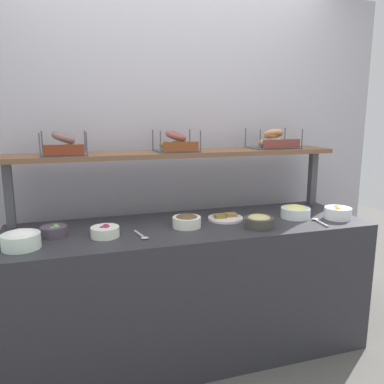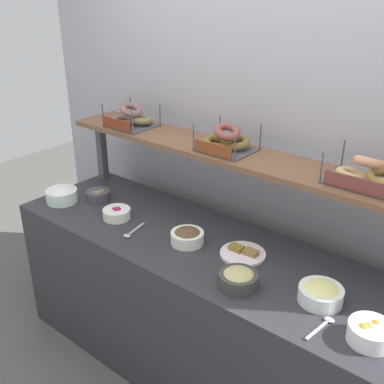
{
  "view_description": "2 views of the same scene",
  "coord_description": "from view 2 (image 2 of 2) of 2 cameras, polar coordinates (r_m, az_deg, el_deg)",
  "views": [
    {
      "loc": [
        -0.69,
        -2.2,
        1.52
      ],
      "look_at": [
        0.03,
        0.08,
        1.04
      ],
      "focal_mm": 36.23,
      "sensor_mm": 36.0,
      "label": 1
    },
    {
      "loc": [
        1.31,
        -1.64,
        2.1
      ],
      "look_at": [
        -0.1,
        0.08,
        1.08
      ],
      "focal_mm": 43.64,
      "sensor_mm": 36.0,
      "label": 2
    }
  ],
  "objects": [
    {
      "name": "ground_plane",
      "position": [
        2.97,
        0.62,
        -20.39
      ],
      "size": [
        8.0,
        8.0,
        0.0
      ],
      "primitive_type": "plane",
      "color": "#595651"
    },
    {
      "name": "back_wall",
      "position": [
        2.7,
        8.09,
        4.96
      ],
      "size": [
        3.41,
        0.06,
        2.4
      ],
      "primitive_type": "cube",
      "color": "#AFABB5",
      "rests_on": "ground_plane"
    },
    {
      "name": "deli_counter",
      "position": [
        2.68,
        0.67,
        -13.97
      ],
      "size": [
        2.21,
        0.7,
        0.85
      ],
      "primitive_type": "cube",
      "color": "#2D2D33",
      "rests_on": "ground_plane"
    },
    {
      "name": "shelf_riser_left",
      "position": [
        3.21,
        -10.96,
        5.09
      ],
      "size": [
        0.05,
        0.05,
        0.4
      ],
      "primitive_type": "cube",
      "color": "#4C4C51",
      "rests_on": "deli_counter"
    },
    {
      "name": "upper_shelf",
      "position": [
        2.46,
        4.72,
        4.72
      ],
      "size": [
        2.17,
        0.32,
        0.03
      ],
      "primitive_type": "cube",
      "color": "brown",
      "rests_on": "shelf_riser_left"
    },
    {
      "name": "bowl_chocolate_spread",
      "position": [
        2.42,
        -0.58,
        -5.43
      ],
      "size": [
        0.17,
        0.17,
        0.08
      ],
      "color": "white",
      "rests_on": "deli_counter"
    },
    {
      "name": "bowl_beet_salad",
      "position": [
        2.7,
        -9.18,
        -2.56
      ],
      "size": [
        0.16,
        0.16,
        0.07
      ],
      "color": "white",
      "rests_on": "deli_counter"
    },
    {
      "name": "bowl_egg_salad",
      "position": [
        2.08,
        15.47,
        -11.82
      ],
      "size": [
        0.19,
        0.19,
        0.09
      ],
      "color": "white",
      "rests_on": "deli_counter"
    },
    {
      "name": "bowl_hummus",
      "position": [
        2.11,
        5.69,
        -10.44
      ],
      "size": [
        0.18,
        0.18,
        0.08
      ],
      "color": "#404039",
      "rests_on": "deli_counter"
    },
    {
      "name": "bowl_veggie_mix",
      "position": [
        2.94,
        -11.36,
        -0.36
      ],
      "size": [
        0.15,
        0.15,
        0.07
      ],
      "color": "#4E4151",
      "rests_on": "deli_counter"
    },
    {
      "name": "bowl_fruit_salad",
      "position": [
        1.95,
        20.95,
        -15.78
      ],
      "size": [
        0.17,
        0.17,
        0.09
      ],
      "color": "white",
      "rests_on": "deli_counter"
    },
    {
      "name": "bowl_cream_cheese",
      "position": [
        2.96,
        -15.65,
        -0.27
      ],
      "size": [
        0.19,
        0.19,
        0.1
      ],
      "color": "white",
      "rests_on": "deli_counter"
    },
    {
      "name": "serving_plate_white",
      "position": [
        2.34,
        6.24,
        -7.44
      ],
      "size": [
        0.23,
        0.23,
        0.04
      ],
      "color": "white",
      "rests_on": "deli_counter"
    },
    {
      "name": "serving_spoon_near_plate",
      "position": [
        1.98,
        15.8,
        -15.31
      ],
      "size": [
        0.05,
        0.18,
        0.01
      ],
      "color": "#B7B7BC",
      "rests_on": "deli_counter"
    },
    {
      "name": "serving_spoon_by_edge",
      "position": [
        2.54,
        -7.42,
        -4.93
      ],
      "size": [
        0.06,
        0.17,
        0.01
      ],
      "color": "#B7B7BC",
      "rests_on": "deli_counter"
    },
    {
      "name": "bagel_basket_poppy",
      "position": [
        2.88,
        -7.44,
        8.89
      ],
      "size": [
        0.27,
        0.24,
        0.15
      ],
      "color": "#4C4C51",
      "rests_on": "upper_shelf"
    },
    {
      "name": "bagel_basket_cinnamon_raisin",
      "position": [
        2.44,
        4.21,
        6.19
      ],
      "size": [
        0.28,
        0.26,
        0.14
      ],
      "color": "#4C4C51",
      "rests_on": "upper_shelf"
    },
    {
      "name": "bagel_basket_sesame",
      "position": [
        2.16,
        20.58,
        2.03
      ],
      "size": [
        0.34,
        0.25,
        0.14
      ],
      "color": "#4C4C51",
      "rests_on": "upper_shelf"
    }
  ]
}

